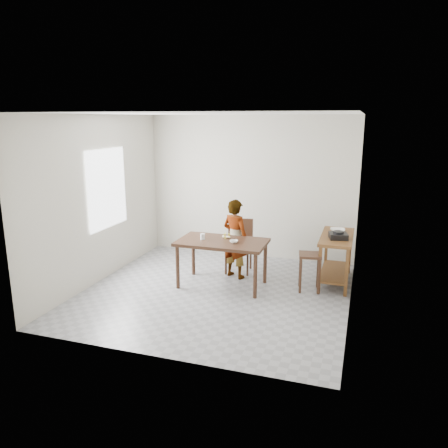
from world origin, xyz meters
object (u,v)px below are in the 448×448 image
(prep_counter, at_px, (336,259))
(stool, at_px, (309,272))
(child, at_px, (235,239))
(dining_chair, at_px, (239,246))
(dining_table, at_px, (222,263))

(prep_counter, height_order, stool, prep_counter)
(child, xyz_separation_m, dining_chair, (-0.02, 0.27, -0.21))
(dining_table, relative_size, dining_chair, 1.53)
(child, bearing_deg, stool, -167.58)
(prep_counter, bearing_deg, dining_chair, 179.31)
(dining_table, relative_size, child, 1.04)
(dining_table, relative_size, stool, 2.34)
(dining_table, bearing_deg, child, 79.00)
(child, relative_size, dining_chair, 1.47)
(child, bearing_deg, prep_counter, -149.14)
(prep_counter, relative_size, child, 0.89)
(prep_counter, distance_m, child, 1.68)
(dining_table, relative_size, prep_counter, 1.17)
(dining_table, distance_m, stool, 1.38)
(child, bearing_deg, dining_table, 101.03)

